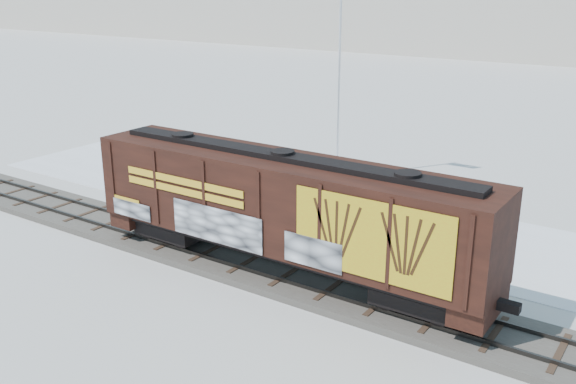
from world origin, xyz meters
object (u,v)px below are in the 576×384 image
Objects in this scene: car_silver at (219,179)px; car_white at (308,197)px; flagpole at (340,103)px; car_dark at (437,221)px; hopper_railcar at (283,206)px.

car_white is (5.56, 0.24, -0.05)m from car_silver.
car_dark is at bearing -32.41° from flagpole.
flagpole is at bearing -21.35° from car_silver.
flagpole is 2.39× the size of car_silver.
hopper_railcar is 13.87m from flagpole.
flagpole is at bearing -4.72° from car_white.
car_dark is at bearing -74.35° from car_silver.
hopper_railcar is 7.89m from car_white.
flagpole is 7.24m from car_white.
flagpole is 8.21m from car_silver.
car_white is 1.15× the size of car_dark.
car_dark is at bearing -102.80° from car_white.
car_white is (-3.24, 6.87, -2.16)m from hopper_railcar.
car_dark is (12.03, 1.10, -0.24)m from car_silver.
car_silver is (-3.88, -6.26, -3.61)m from flagpole.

